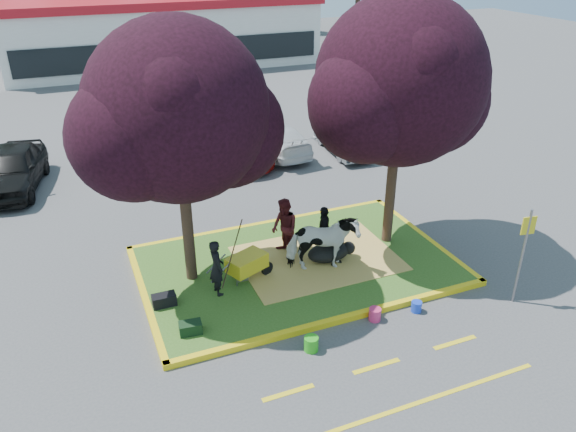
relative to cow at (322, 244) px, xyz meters
name	(u,v)px	position (x,y,z in m)	size (l,w,h in m)	color
ground	(297,268)	(-0.47, 0.53, -0.92)	(90.00, 90.00, 0.00)	#424244
median_island	(297,265)	(-0.47, 0.53, -0.85)	(8.00, 5.00, 0.15)	#31571B
curb_near	(341,319)	(-0.47, -2.05, -0.85)	(8.30, 0.16, 0.15)	yellow
curb_far	(264,224)	(-0.47, 3.11, -0.85)	(8.30, 0.16, 0.15)	yellow
curb_left	(145,299)	(-4.55, 0.53, -0.85)	(0.16, 5.30, 0.15)	yellow
curb_right	(424,237)	(3.61, 0.53, -0.85)	(0.16, 5.30, 0.15)	yellow
straw_bedding	(317,258)	(0.13, 0.53, -0.77)	(4.20, 3.00, 0.01)	tan
tree_purple_left	(179,120)	(-3.25, 0.91, 3.44)	(5.06, 4.20, 6.51)	black
tree_purple_right	(401,89)	(2.45, 0.71, 3.64)	(5.30, 4.40, 6.82)	black
fire_lane_stripe_a	(288,393)	(-2.47, -3.67, -0.92)	(1.10, 0.12, 0.01)	yellow
fire_lane_stripe_b	(376,366)	(-0.47, -3.67, -0.92)	(1.10, 0.12, 0.01)	yellow
fire_lane_stripe_c	(455,342)	(1.53, -3.67, -0.92)	(1.10, 0.12, 0.01)	yellow
fire_lane_long	(408,406)	(-0.47, -4.87, -0.92)	(6.00, 0.10, 0.01)	yellow
retail_building	(162,30)	(1.53, 28.51, 1.33)	(20.40, 8.40, 4.40)	silver
cow	(322,244)	(0.00, 0.00, 0.00)	(0.83, 1.83, 1.54)	silver
calf	(329,252)	(0.36, 0.32, -0.51)	(1.20, 0.68, 0.52)	black
handler	(217,267)	(-2.84, -0.01, -0.04)	(0.53, 0.35, 1.46)	black
visitor_a	(285,228)	(-0.63, 1.06, 0.06)	(0.81, 0.63, 1.67)	#491518
visitor_b	(324,230)	(0.40, 0.73, -0.06)	(0.84, 0.35, 1.43)	black
wheelbarrow	(247,263)	(-1.95, 0.31, -0.31)	(1.78, 0.94, 0.68)	black
gear_bag_dark	(164,300)	(-4.17, -0.02, -0.63)	(0.56, 0.31, 0.29)	black
gear_bag_green	(191,328)	(-3.84, -1.29, -0.64)	(0.50, 0.31, 0.27)	black
sign_post	(524,247)	(3.83, -2.92, 0.62)	(0.35, 0.08, 2.50)	slate
bucket_green	(311,344)	(-1.52, -2.68, -0.75)	(0.31, 0.31, 0.34)	green
bucket_pink	(375,314)	(0.30, -2.27, -0.77)	(0.29, 0.29, 0.31)	#D22E66
bucket_blue	(416,307)	(1.38, -2.36, -0.79)	(0.25, 0.25, 0.27)	blue
car_black	(12,169)	(-7.61, 9.16, -0.16)	(1.80, 4.48, 1.53)	black
car_silver	(138,157)	(-3.32, 8.95, -0.28)	(1.36, 3.90, 1.28)	#A6A8AF
car_red	(238,146)	(0.52, 8.78, -0.30)	(2.05, 4.44, 1.24)	#97100C
car_white	(274,138)	(2.16, 9.06, -0.30)	(1.75, 4.30, 1.25)	silver
car_grey	(343,138)	(4.82, 8.05, -0.32)	(1.27, 3.65, 1.20)	#585B5F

